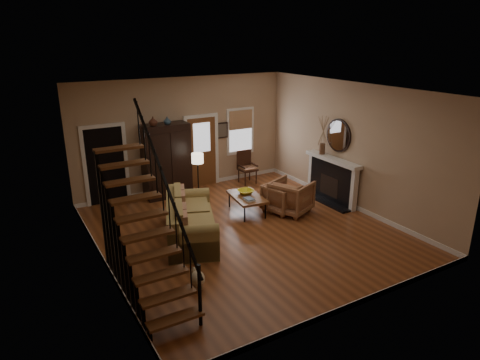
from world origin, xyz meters
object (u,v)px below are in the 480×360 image
armoire (166,161)px  side_chair (247,167)px  armchair_left (291,197)px  coffee_table (247,204)px  sofa (191,219)px  floor_lamp (198,178)px  armchair_right (281,198)px

armoire → side_chair: bearing=-4.5°
armchair_left → coffee_table: bearing=37.5°
sofa → coffee_table: (1.85, 0.60, -0.22)m
sofa → side_chair: size_ratio=2.37×
coffee_table → floor_lamp: (-0.77, 1.30, 0.46)m
coffee_table → armchair_right: bearing=-24.3°
coffee_table → armchair_left: bearing=-29.0°
floor_lamp → side_chair: bearing=19.4°
side_chair → armchair_right: bearing=-99.5°
sofa → floor_lamp: 2.20m
sofa → side_chair: side_chair is taller
armoire → coffee_table: 2.70m
floor_lamp → side_chair: size_ratio=1.37×
armoire → side_chair: size_ratio=2.06×
coffee_table → floor_lamp: size_ratio=0.88×
coffee_table → armchair_right: (0.83, -0.38, 0.14)m
armchair_right → side_chair: 2.41m
coffee_table → armchair_right: 0.92m
armchair_right → armchair_left: bearing=-151.1°
armoire → sofa: 2.92m
armoire → floor_lamp: 1.11m
sofa → armchair_right: bearing=25.8°
armchair_right → sofa: bearing=79.6°
armchair_left → floor_lamp: bearing=20.3°
armchair_left → armchair_right: (-0.18, 0.18, -0.06)m
floor_lamp → side_chair: 2.13m
armchair_left → armchair_right: armchair_left is taller
coffee_table → armoire: bearing=121.0°
floor_lamp → side_chair: (2.00, 0.70, -0.19)m
armchair_right → floor_lamp: size_ratio=0.59×
armchair_right → side_chair: bearing=-24.7°
armchair_right → floor_lamp: 2.34m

